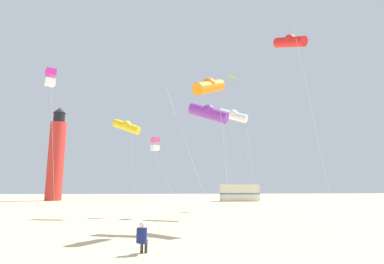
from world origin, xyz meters
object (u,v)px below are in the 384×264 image
(kite_tube_orange, at_px, (209,86))
(kite_box_magenta, at_px, (50,78))
(kite_tube_gold, at_px, (127,126))
(lighthouse_distant, at_px, (56,156))
(kite_box_rainbow, at_px, (155,144))
(kite_tube_white, at_px, (233,115))
(rv_van_cream, at_px, (239,193))
(kite_diamond_lime, at_px, (231,83))
(kite_tube_violet, at_px, (208,112))
(kite_tube_scarlet, at_px, (290,42))
(kite_flyer_standing, at_px, (142,237))
(kite_diamond_cyan, at_px, (246,123))

(kite_tube_orange, height_order, kite_box_magenta, kite_box_magenta)
(kite_box_magenta, relative_size, kite_tube_gold, 1.26)
(kite_tube_gold, distance_m, lighthouse_distant, 35.13)
(kite_box_rainbow, xyz_separation_m, kite_tube_white, (6.54, -1.79, 2.28))
(kite_tube_orange, relative_size, kite_tube_gold, 1.06)
(kite_tube_white, xyz_separation_m, lighthouse_distant, (-24.80, 32.61, -0.52))
(kite_tube_white, height_order, lighthouse_distant, lighthouse_distant)
(kite_tube_orange, distance_m, lighthouse_distant, 46.41)
(kite_tube_orange, xyz_separation_m, rv_van_cream, (10.71, 35.87, -6.56))
(kite_diamond_lime, xyz_separation_m, kite_tube_gold, (-9.41, -1.01, -4.54))
(kite_diamond_lime, bearing_deg, kite_tube_orange, -109.56)
(kite_tube_violet, xyz_separation_m, kite_tube_scarlet, (5.84, 1.05, 5.38))
(kite_tube_white, relative_size, rv_van_cream, 1.39)
(kite_tube_orange, xyz_separation_m, lighthouse_distant, (-21.37, 41.20, -0.11))
(lighthouse_distant, bearing_deg, kite_diamond_lime, -50.27)
(kite_box_rainbow, relative_size, kite_tube_white, 0.73)
(kite_tube_violet, bearing_deg, rv_van_cream, 72.98)
(kite_flyer_standing, height_order, kite_diamond_cyan, kite_diamond_cyan)
(kite_flyer_standing, height_order, kite_box_magenta, kite_box_magenta)
(kite_box_rainbow, height_order, lighthouse_distant, lighthouse_distant)
(kite_tube_scarlet, distance_m, kite_tube_white, 7.62)
(kite_flyer_standing, height_order, lighthouse_distant, lighthouse_distant)
(kite_diamond_cyan, bearing_deg, kite_box_rainbow, -151.56)
(kite_diamond_lime, distance_m, kite_tube_orange, 12.20)
(kite_flyer_standing, xyz_separation_m, kite_tube_white, (6.65, 13.17, 7.74))
(kite_box_rainbow, height_order, kite_tube_gold, kite_tube_gold)
(lighthouse_distant, distance_m, rv_van_cream, 33.16)
(kite_diamond_cyan, bearing_deg, kite_tube_orange, -112.71)
(kite_tube_violet, bearing_deg, kite_flyer_standing, -119.37)
(kite_flyer_standing, xyz_separation_m, kite_diamond_cyan, (9.76, 20.18, 8.57))
(kite_box_magenta, relative_size, lighthouse_distant, 0.61)
(kite_diamond_cyan, xyz_separation_m, kite_tube_white, (-3.11, -7.02, -0.82))
(kite_diamond_cyan, relative_size, kite_tube_scarlet, 0.76)
(kite_tube_violet, relative_size, kite_box_magenta, 0.73)
(kite_flyer_standing, distance_m, rv_van_cream, 42.79)
(kite_tube_white, bearing_deg, rv_van_cream, 75.04)
(kite_tube_gold, bearing_deg, kite_tube_white, -7.92)
(kite_flyer_standing, height_order, kite_tube_violet, kite_tube_violet)
(kite_flyer_standing, distance_m, kite_diamond_cyan, 24.00)
(kite_box_rainbow, bearing_deg, kite_flyer_standing, -90.42)
(kite_tube_scarlet, xyz_separation_m, kite_tube_white, (-2.61, 6.04, -3.83))
(kite_box_rainbow, bearing_deg, kite_tube_white, -15.32)
(kite_diamond_lime, bearing_deg, lighthouse_distant, 129.73)
(kite_diamond_cyan, height_order, kite_tube_scarlet, kite_tube_scarlet)
(kite_flyer_standing, xyz_separation_m, kite_box_magenta, (-6.92, 8.96, 9.07))
(kite_diamond_cyan, height_order, kite_box_magenta, kite_box_magenta)
(kite_diamond_cyan, distance_m, kite_tube_scarlet, 13.41)
(kite_tube_scarlet, relative_size, kite_tube_gold, 1.58)
(kite_tube_orange, relative_size, rv_van_cream, 1.33)
(kite_diamond_cyan, height_order, kite_tube_white, kite_diamond_cyan)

